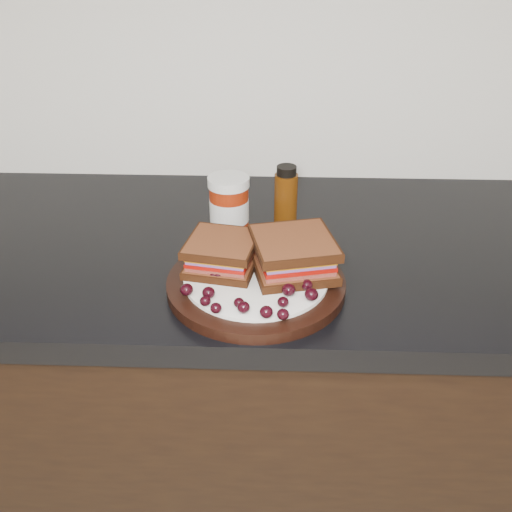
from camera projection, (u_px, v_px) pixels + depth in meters
The scene contains 32 objects.
base_cabinets at pixel (177, 422), 1.28m from camera, with size 3.96×0.58×0.86m, color black.
countertop at pixel (160, 248), 1.05m from camera, with size 3.98×0.60×0.04m, color black.
plate at pixel (256, 284), 0.90m from camera, with size 0.28×0.28×0.02m, color black.
sandwich_left at pixel (222, 254), 0.90m from camera, with size 0.11×0.11×0.05m, color brown, non-canonical shape.
sandwich_right at pixel (293, 254), 0.89m from camera, with size 0.12×0.12×0.06m, color brown, non-canonical shape.
grape_0 at pixel (187, 290), 0.84m from camera, with size 0.02×0.02×0.02m, color black.
grape_1 at pixel (208, 293), 0.83m from camera, with size 0.02×0.02×0.02m, color black.
grape_2 at pixel (205, 301), 0.82m from camera, with size 0.02×0.02×0.02m, color black.
grape_3 at pixel (216, 308), 0.80m from camera, with size 0.02×0.02×0.02m, color black.
grape_4 at pixel (244, 307), 0.80m from camera, with size 0.02×0.02×0.02m, color black.
grape_5 at pixel (239, 303), 0.81m from camera, with size 0.02×0.02×0.01m, color black.
grape_6 at pixel (266, 312), 0.79m from camera, with size 0.02×0.02×0.02m, color black.
grape_7 at pixel (283, 314), 0.79m from camera, with size 0.02×0.02×0.02m, color black.
grape_8 at pixel (283, 302), 0.82m from camera, with size 0.02×0.02×0.02m, color black.
grape_9 at pixel (289, 290), 0.84m from camera, with size 0.02×0.02×0.02m, color black.
grape_10 at pixel (311, 295), 0.83m from camera, with size 0.02×0.02×0.02m, color black.
grape_11 at pixel (307, 285), 0.85m from camera, with size 0.02×0.02×0.02m, color black.
grape_12 at pixel (312, 280), 0.86m from camera, with size 0.02×0.02×0.02m, color black.
grape_13 at pixel (311, 269), 0.89m from camera, with size 0.02×0.02×0.02m, color black.
grape_14 at pixel (301, 264), 0.91m from camera, with size 0.02×0.02×0.01m, color black.
grape_15 at pixel (288, 264), 0.90m from camera, with size 0.02×0.02×0.02m, color black.
grape_16 at pixel (226, 250), 0.94m from camera, with size 0.02×0.02×0.02m, color black.
grape_17 at pixel (228, 254), 0.93m from camera, with size 0.02×0.02×0.02m, color black.
grape_18 at pixel (213, 261), 0.91m from camera, with size 0.02×0.02×0.02m, color black.
grape_19 at pixel (211, 262), 0.91m from camera, with size 0.02×0.02×0.02m, color black.
grape_20 at pixel (214, 276), 0.87m from camera, with size 0.02×0.02×0.02m, color black.
grape_21 at pixel (219, 277), 0.87m from camera, with size 0.02×0.02×0.02m, color black.
grape_22 at pixel (224, 261), 0.91m from camera, with size 0.02×0.02×0.01m, color black.
grape_23 at pixel (201, 256), 0.92m from camera, with size 0.02×0.02×0.02m, color black.
grape_24 at pixel (205, 271), 0.89m from camera, with size 0.02×0.02×0.02m, color black.
condiment_jar at pixel (229, 206), 1.03m from camera, with size 0.07×0.07×0.11m, color maroon.
oil_bottle at pixel (286, 197), 1.06m from camera, with size 0.04×0.04×0.12m, color #4A2407.
Camera 1 is at (0.21, 0.80, 1.41)m, focal length 40.00 mm.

